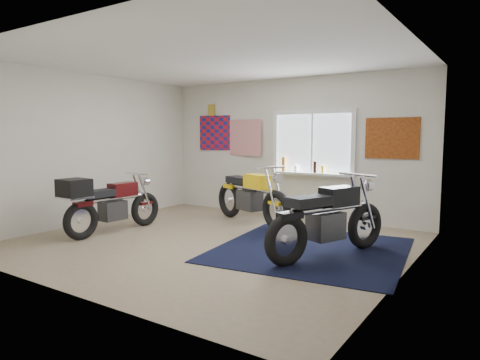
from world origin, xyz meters
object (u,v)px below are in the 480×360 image
Objects in this scene: maroon_tourer at (107,204)px; yellow_triumph at (251,197)px; navy_rug at (311,249)px; black_chrome_bike at (328,221)px.

yellow_triumph is at bearing -34.17° from maroon_tourer.
navy_rug is at bearing -11.40° from yellow_triumph.
black_chrome_bike is (2.00, -1.28, 0.00)m from yellow_triumph.
black_chrome_bike reaches higher than yellow_triumph.
maroon_tourer is at bearing 123.84° from black_chrome_bike.
black_chrome_bike is (0.32, -0.18, 0.47)m from navy_rug.
maroon_tourer is at bearing -163.95° from navy_rug.
yellow_triumph reaches higher than navy_rug.
yellow_triumph is 2.51m from maroon_tourer.
navy_rug is 1.38× the size of maroon_tourer.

